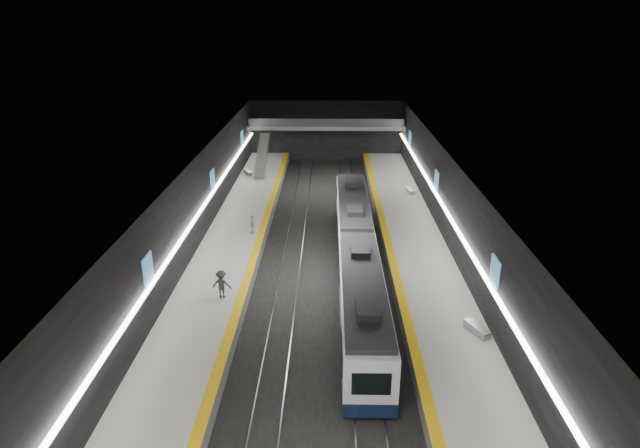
{
  "coord_description": "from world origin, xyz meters",
  "views": [
    {
      "loc": [
        0.49,
        -35.42,
        18.38
      ],
      "look_at": [
        -0.28,
        5.79,
        2.2
      ],
      "focal_mm": 30.0,
      "sensor_mm": 36.0,
      "label": 1
    }
  ],
  "objects_px": {
    "escalator": "(262,156)",
    "bench_left_far": "(248,172)",
    "train": "(357,253)",
    "bench_right_near": "(477,329)",
    "passenger_left_b": "(222,284)",
    "passenger_left_a": "(252,224)",
    "bench_right_far": "(410,191)"
  },
  "relations": [
    {
      "from": "bench_right_near",
      "to": "train",
      "type": "bearing_deg",
      "value": 103.65
    },
    {
      "from": "escalator",
      "to": "bench_right_near",
      "type": "xyz_separation_m",
      "value": [
        16.68,
        -34.43,
        -1.67
      ]
    },
    {
      "from": "escalator",
      "to": "passenger_left_b",
      "type": "xyz_separation_m",
      "value": [
        0.99,
        -30.57,
        -0.92
      ]
    },
    {
      "from": "bench_right_near",
      "to": "passenger_left_b",
      "type": "xyz_separation_m",
      "value": [
        -15.69,
        3.86,
        0.75
      ]
    },
    {
      "from": "escalator",
      "to": "bench_left_far",
      "type": "bearing_deg",
      "value": -139.43
    },
    {
      "from": "escalator",
      "to": "passenger_left_b",
      "type": "height_order",
      "value": "escalator"
    },
    {
      "from": "bench_right_near",
      "to": "escalator",
      "type": "bearing_deg",
      "value": 91.26
    },
    {
      "from": "train",
      "to": "escalator",
      "type": "height_order",
      "value": "escalator"
    },
    {
      "from": "bench_left_far",
      "to": "passenger_left_a",
      "type": "height_order",
      "value": "passenger_left_a"
    },
    {
      "from": "bench_right_far",
      "to": "passenger_left_b",
      "type": "height_order",
      "value": "passenger_left_b"
    },
    {
      "from": "bench_right_near",
      "to": "bench_right_far",
      "type": "xyz_separation_m",
      "value": [
        -0.26,
        26.42,
        -0.01
      ]
    },
    {
      "from": "bench_left_far",
      "to": "train",
      "type": "bearing_deg",
      "value": -89.3
    },
    {
      "from": "passenger_left_b",
      "to": "passenger_left_a",
      "type": "bearing_deg",
      "value": -86.69
    },
    {
      "from": "escalator",
      "to": "bench_right_far",
      "type": "bearing_deg",
      "value": -26.02
    },
    {
      "from": "passenger_left_b",
      "to": "train",
      "type": "bearing_deg",
      "value": -147.13
    },
    {
      "from": "bench_right_far",
      "to": "passenger_left_b",
      "type": "bearing_deg",
      "value": -130.62
    },
    {
      "from": "passenger_left_b",
      "to": "bench_right_far",
      "type": "bearing_deg",
      "value": -118.62
    },
    {
      "from": "bench_right_near",
      "to": "bench_right_far",
      "type": "bearing_deg",
      "value": 65.97
    },
    {
      "from": "bench_right_near",
      "to": "bench_left_far",
      "type": "bearing_deg",
      "value": 94.3
    },
    {
      "from": "escalator",
      "to": "bench_right_near",
      "type": "distance_m",
      "value": 38.29
    },
    {
      "from": "train",
      "to": "bench_right_far",
      "type": "height_order",
      "value": "train"
    },
    {
      "from": "passenger_left_b",
      "to": "bench_left_far",
      "type": "bearing_deg",
      "value": -79.23
    },
    {
      "from": "passenger_left_a",
      "to": "bench_left_far",
      "type": "bearing_deg",
      "value": -178.82
    },
    {
      "from": "train",
      "to": "passenger_left_b",
      "type": "bearing_deg",
      "value": -152.89
    },
    {
      "from": "train",
      "to": "passenger_left_a",
      "type": "distance_m",
      "value": 10.77
    },
    {
      "from": "bench_left_far",
      "to": "bench_right_far",
      "type": "relative_size",
      "value": 1.04
    },
    {
      "from": "bench_right_far",
      "to": "bench_right_near",
      "type": "bearing_deg",
      "value": -95.68
    },
    {
      "from": "train",
      "to": "bench_left_far",
      "type": "height_order",
      "value": "train"
    },
    {
      "from": "escalator",
      "to": "bench_left_far",
      "type": "xyz_separation_m",
      "value": [
        -1.57,
        -1.35,
        -1.67
      ]
    },
    {
      "from": "bench_right_near",
      "to": "passenger_left_b",
      "type": "relative_size",
      "value": 0.97
    },
    {
      "from": "train",
      "to": "bench_right_near",
      "type": "relative_size",
      "value": 15.82
    },
    {
      "from": "bench_left_far",
      "to": "bench_right_far",
      "type": "bearing_deg",
      "value": -44.82
    }
  ]
}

